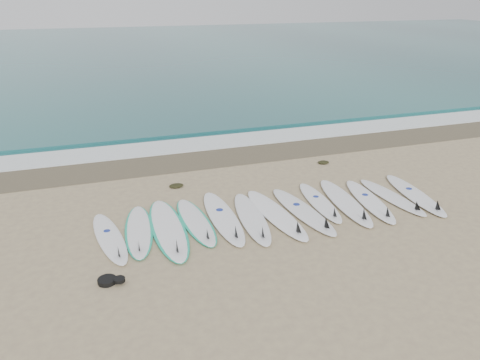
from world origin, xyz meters
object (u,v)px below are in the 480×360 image
object	(u,v)px
surfboard_6	(277,215)
surfboard_12	(416,195)
surfboard_0	(110,238)
leash_coil	(110,280)

from	to	relation	value
surfboard_6	surfboard_12	size ratio (longest dim) A/B	1.05
surfboard_12	surfboard_6	bearing A→B (deg)	-173.78
surfboard_6	surfboard_12	distance (m)	3.61
surfboard_12	surfboard_0	bearing A→B (deg)	-173.88
surfboard_6	leash_coil	world-z (taller)	surfboard_6
surfboard_0	surfboard_6	distance (m)	3.58
surfboard_0	leash_coil	xyz separation A→B (m)	(-0.12, -1.50, -0.00)
surfboard_12	leash_coil	world-z (taller)	surfboard_12
surfboard_6	leash_coil	distance (m)	3.95
surfboard_12	leash_coil	xyz separation A→B (m)	(-7.31, -1.30, -0.01)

